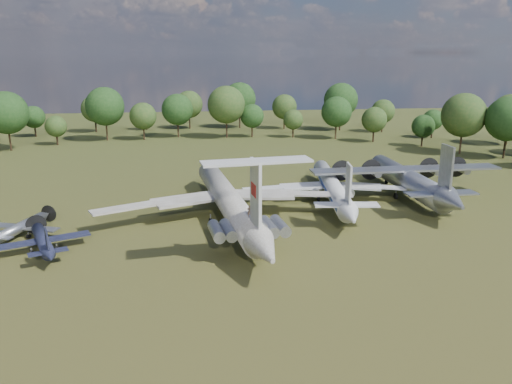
{
  "coord_description": "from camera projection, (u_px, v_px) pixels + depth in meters",
  "views": [
    {
      "loc": [
        -2.83,
        -75.65,
        25.31
      ],
      "look_at": [
        6.41,
        -3.65,
        5.0
      ],
      "focal_mm": 35.0,
      "sensor_mm": 36.0,
      "label": 1
    }
  ],
  "objects": [
    {
      "name": "tu104_jet",
      "position": [
        332.0,
        190.0,
        87.54
      ],
      "size": [
        36.33,
        45.43,
        4.19
      ],
      "primitive_type": null,
      "rotation": [
        0.0,
        0.0,
        -0.12
      ],
      "color": "silver",
      "rests_on": "ground"
    },
    {
      "name": "an12_transport",
      "position": [
        407.0,
        183.0,
        90.03
      ],
      "size": [
        35.28,
        39.34,
        5.13
      ],
      "primitive_type": null,
      "rotation": [
        0.0,
        0.0,
        0.01
      ],
      "color": "#A4A8AC",
      "rests_on": "ground"
    },
    {
      "name": "person_on_il62",
      "position": [
        249.0,
        211.0,
        62.87
      ],
      "size": [
        0.63,
        0.47,
        1.6
      ],
      "primitive_type": "imported",
      "rotation": [
        0.0,
        0.0,
        2.99
      ],
      "color": "#9B704F",
      "rests_on": "il62_airliner"
    },
    {
      "name": "ground",
      "position": [
        213.0,
        217.0,
        79.43
      ],
      "size": [
        300.0,
        300.0,
        0.0
      ],
      "primitive_type": "plane",
      "color": "#234115",
      "rests_on": "ground"
    },
    {
      "name": "il62_airliner",
      "position": [
        228.0,
        204.0,
        77.5
      ],
      "size": [
        47.04,
        57.85,
        5.24
      ],
      "primitive_type": null,
      "rotation": [
        0.0,
        0.0,
        0.12
      ],
      "color": "beige",
      "rests_on": "ground"
    },
    {
      "name": "small_prop_northwest",
      "position": [
        21.0,
        230.0,
        70.75
      ],
      "size": [
        15.39,
        17.75,
        2.18
      ],
      "primitive_type": null,
      "rotation": [
        0.0,
        0.0,
        -0.35
      ],
      "color": "#9D9FA4",
      "rests_on": "ground"
    },
    {
      "name": "small_prop_west",
      "position": [
        43.0,
        243.0,
        65.35
      ],
      "size": [
        17.37,
        19.78,
        2.41
      ],
      "primitive_type": null,
      "rotation": [
        0.0,
        0.0,
        0.39
      ],
      "color": "black",
      "rests_on": "ground"
    }
  ]
}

